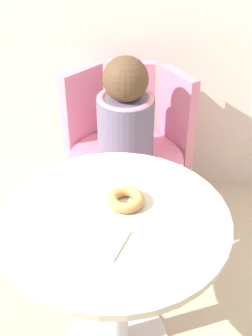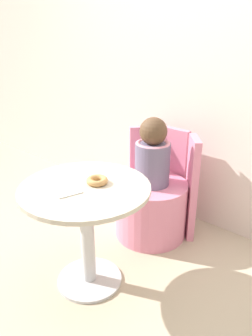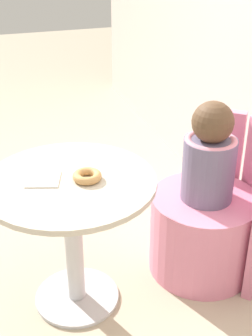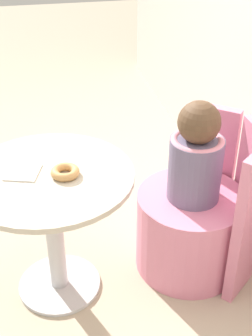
{
  "view_description": "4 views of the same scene",
  "coord_description": "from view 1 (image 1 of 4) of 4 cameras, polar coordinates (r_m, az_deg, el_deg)",
  "views": [
    {
      "loc": [
        0.09,
        -1.05,
        1.63
      ],
      "look_at": [
        -0.03,
        0.3,
        0.64
      ],
      "focal_mm": 50.0,
      "sensor_mm": 36.0,
      "label": 1
    },
    {
      "loc": [
        1.18,
        -1.04,
        1.44
      ],
      "look_at": [
        -0.08,
        0.41,
        0.63
      ],
      "focal_mm": 35.0,
      "sensor_mm": 36.0,
      "label": 2
    },
    {
      "loc": [
        1.63,
        -0.29,
        1.61
      ],
      "look_at": [
        -0.12,
        0.29,
        0.62
      ],
      "focal_mm": 50.0,
      "sensor_mm": 36.0,
      "label": 3
    },
    {
      "loc": [
        1.63,
        0.0,
        1.71
      ],
      "look_at": [
        -0.09,
        0.37,
        0.6
      ],
      "focal_mm": 50.0,
      "sensor_mm": 36.0,
      "label": 4
    }
  ],
  "objects": [
    {
      "name": "paper_napkin",
      "position": [
        1.39,
        -3.03,
        -8.75
      ],
      "size": [
        0.17,
        0.17,
        0.01
      ],
      "color": "silver",
      "rests_on": "round_table"
    },
    {
      "name": "booth_backrest",
      "position": [
        2.33,
        0.46,
        3.52
      ],
      "size": [
        0.62,
        0.23,
        0.76
      ],
      "color": "pink",
      "rests_on": "ground_plane"
    },
    {
      "name": "tub_chair",
      "position": [
        2.25,
        -0.04,
        -3.17
      ],
      "size": [
        0.53,
        0.53,
        0.42
      ],
      "color": "pink",
      "rests_on": "ground_plane"
    },
    {
      "name": "child_figure",
      "position": [
        2.0,
        -0.04,
        6.46
      ],
      "size": [
        0.25,
        0.25,
        0.48
      ],
      "color": "slate",
      "rests_on": "tub_chair"
    },
    {
      "name": "donut",
      "position": [
        1.5,
        -0.01,
        -3.87
      ],
      "size": [
        0.12,
        0.12,
        0.03
      ],
      "color": "tan",
      "rests_on": "round_table"
    },
    {
      "name": "round_table",
      "position": [
        1.58,
        -1.26,
        -10.55
      ],
      "size": [
        0.73,
        0.73,
        0.65
      ],
      "color": "silver",
      "rests_on": "ground_plane"
    }
  ]
}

